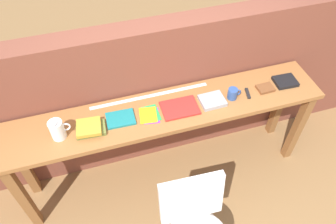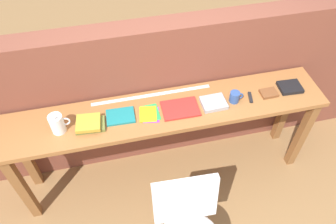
{
  "view_description": "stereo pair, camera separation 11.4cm",
  "coord_description": "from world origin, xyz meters",
  "px_view_note": "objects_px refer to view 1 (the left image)",
  "views": [
    {
      "loc": [
        -0.47,
        -1.31,
        2.72
      ],
      "look_at": [
        0.0,
        0.25,
        0.9
      ],
      "focal_mm": 35.0,
      "sensor_mm": 36.0,
      "label": 1
    },
    {
      "loc": [
        -0.36,
        -1.34,
        2.72
      ],
      "look_at": [
        0.0,
        0.25,
        0.9
      ],
      "focal_mm": 35.0,
      "sensor_mm": 36.0,
      "label": 2
    }
  ],
  "objects_px": {
    "multitool_folded": "(248,93)",
    "pitcher_white": "(57,130)",
    "book_open_centre": "(180,108)",
    "mug": "(233,94)",
    "magazine_cycling": "(121,119)",
    "leather_journal_brown": "(265,88)",
    "pamphlet_pile_colourful": "(150,115)",
    "book_repair_rightmost": "(285,81)",
    "book_stack_leftmost": "(90,128)"
  },
  "relations": [
    {
      "from": "book_open_centre",
      "to": "pitcher_white",
      "type": "bearing_deg",
      "value": -178.5
    },
    {
      "from": "book_stack_leftmost",
      "to": "multitool_folded",
      "type": "height_order",
      "value": "book_stack_leftmost"
    },
    {
      "from": "leather_journal_brown",
      "to": "pamphlet_pile_colourful",
      "type": "bearing_deg",
      "value": 178.74
    },
    {
      "from": "mug",
      "to": "leather_journal_brown",
      "type": "distance_m",
      "value": 0.29
    },
    {
      "from": "pamphlet_pile_colourful",
      "to": "book_repair_rightmost",
      "type": "relative_size",
      "value": 1.06
    },
    {
      "from": "mug",
      "to": "leather_journal_brown",
      "type": "relative_size",
      "value": 0.85
    },
    {
      "from": "mug",
      "to": "book_repair_rightmost",
      "type": "xyz_separation_m",
      "value": [
        0.49,
        0.03,
        -0.03
      ]
    },
    {
      "from": "book_open_centre",
      "to": "multitool_folded",
      "type": "bearing_deg",
      "value": 0.45
    },
    {
      "from": "magazine_cycling",
      "to": "mug",
      "type": "distance_m",
      "value": 0.88
    },
    {
      "from": "pitcher_white",
      "to": "pamphlet_pile_colourful",
      "type": "relative_size",
      "value": 0.97
    },
    {
      "from": "magazine_cycling",
      "to": "book_open_centre",
      "type": "xyz_separation_m",
      "value": [
        0.45,
        -0.02,
        0.0
      ]
    },
    {
      "from": "pamphlet_pile_colourful",
      "to": "mug",
      "type": "height_order",
      "value": "mug"
    },
    {
      "from": "leather_journal_brown",
      "to": "book_stack_leftmost",
      "type": "bearing_deg",
      "value": 179.6
    },
    {
      "from": "book_repair_rightmost",
      "to": "leather_journal_brown",
      "type": "bearing_deg",
      "value": -170.34
    },
    {
      "from": "magazine_cycling",
      "to": "leather_journal_brown",
      "type": "bearing_deg",
      "value": 1.09
    },
    {
      "from": "magazine_cycling",
      "to": "leather_journal_brown",
      "type": "distance_m",
      "value": 1.17
    },
    {
      "from": "magazine_cycling",
      "to": "multitool_folded",
      "type": "xyz_separation_m",
      "value": [
        1.02,
        -0.03,
        -0.0
      ]
    },
    {
      "from": "book_stack_leftmost",
      "to": "multitool_folded",
      "type": "relative_size",
      "value": 1.97
    },
    {
      "from": "magazine_cycling",
      "to": "pitcher_white",
      "type": "bearing_deg",
      "value": -173.74
    },
    {
      "from": "pamphlet_pile_colourful",
      "to": "book_repair_rightmost",
      "type": "bearing_deg",
      "value": 1.13
    },
    {
      "from": "pamphlet_pile_colourful",
      "to": "mug",
      "type": "bearing_deg",
      "value": -0.82
    },
    {
      "from": "book_stack_leftmost",
      "to": "multitool_folded",
      "type": "bearing_deg",
      "value": 0.59
    },
    {
      "from": "book_open_centre",
      "to": "mug",
      "type": "xyz_separation_m",
      "value": [
        0.43,
        -0.01,
        0.04
      ]
    },
    {
      "from": "leather_journal_brown",
      "to": "book_repair_rightmost",
      "type": "height_order",
      "value": "book_repair_rightmost"
    },
    {
      "from": "multitool_folded",
      "to": "pitcher_white",
      "type": "bearing_deg",
      "value": -179.95
    },
    {
      "from": "book_stack_leftmost",
      "to": "book_repair_rightmost",
      "type": "height_order",
      "value": "book_stack_leftmost"
    },
    {
      "from": "magazine_cycling",
      "to": "leather_journal_brown",
      "type": "height_order",
      "value": "leather_journal_brown"
    },
    {
      "from": "magazine_cycling",
      "to": "pamphlet_pile_colourful",
      "type": "xyz_separation_m",
      "value": [
        0.22,
        -0.02,
        -0.0
      ]
    },
    {
      "from": "multitool_folded",
      "to": "leather_journal_brown",
      "type": "distance_m",
      "value": 0.16
    },
    {
      "from": "pitcher_white",
      "to": "mug",
      "type": "xyz_separation_m",
      "value": [
        1.32,
        0.0,
        -0.03
      ]
    },
    {
      "from": "book_open_centre",
      "to": "leather_journal_brown",
      "type": "distance_m",
      "value": 0.72
    },
    {
      "from": "pitcher_white",
      "to": "pamphlet_pile_colourful",
      "type": "height_order",
      "value": "pitcher_white"
    },
    {
      "from": "magazine_cycling",
      "to": "leather_journal_brown",
      "type": "xyz_separation_m",
      "value": [
        1.17,
        -0.02,
        0.0
      ]
    },
    {
      "from": "pamphlet_pile_colourful",
      "to": "book_open_centre",
      "type": "distance_m",
      "value": 0.23
    },
    {
      "from": "magazine_cycling",
      "to": "pamphlet_pile_colourful",
      "type": "bearing_deg",
      "value": -3.57
    },
    {
      "from": "pamphlet_pile_colourful",
      "to": "multitool_folded",
      "type": "height_order",
      "value": "multitool_folded"
    },
    {
      "from": "pitcher_white",
      "to": "leather_journal_brown",
      "type": "bearing_deg",
      "value": 0.33
    },
    {
      "from": "mug",
      "to": "book_repair_rightmost",
      "type": "distance_m",
      "value": 0.49
    },
    {
      "from": "magazine_cycling",
      "to": "book_open_centre",
      "type": "relative_size",
      "value": 0.75
    },
    {
      "from": "pitcher_white",
      "to": "book_open_centre",
      "type": "bearing_deg",
      "value": 0.46
    },
    {
      "from": "book_stack_leftmost",
      "to": "mug",
      "type": "bearing_deg",
      "value": 0.59
    },
    {
      "from": "book_stack_leftmost",
      "to": "leather_journal_brown",
      "type": "xyz_separation_m",
      "value": [
        1.4,
        0.02,
        -0.02
      ]
    },
    {
      "from": "leather_journal_brown",
      "to": "book_repair_rightmost",
      "type": "relative_size",
      "value": 0.73
    },
    {
      "from": "pitcher_white",
      "to": "mug",
      "type": "relative_size",
      "value": 1.67
    },
    {
      "from": "leather_journal_brown",
      "to": "mug",
      "type": "bearing_deg",
      "value": -179.44
    },
    {
      "from": "magazine_cycling",
      "to": "mug",
      "type": "xyz_separation_m",
      "value": [
        0.88,
        -0.03,
        0.04
      ]
    },
    {
      "from": "pitcher_white",
      "to": "multitool_folded",
      "type": "distance_m",
      "value": 1.46
    },
    {
      "from": "leather_journal_brown",
      "to": "pitcher_white",
      "type": "bearing_deg",
      "value": 179.08
    },
    {
      "from": "mug",
      "to": "leather_journal_brown",
      "type": "height_order",
      "value": "mug"
    },
    {
      "from": "pitcher_white",
      "to": "leather_journal_brown",
      "type": "height_order",
      "value": "pitcher_white"
    }
  ]
}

